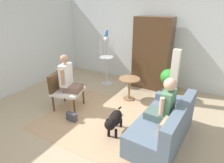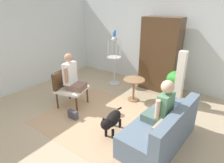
{
  "view_description": "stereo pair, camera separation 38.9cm",
  "coord_description": "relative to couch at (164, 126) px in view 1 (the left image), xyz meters",
  "views": [
    {
      "loc": [
        1.91,
        -3.03,
        2.46
      ],
      "look_at": [
        0.13,
        0.09,
        0.97
      ],
      "focal_mm": 30.74,
      "sensor_mm": 36.0,
      "label": 1
    },
    {
      "loc": [
        2.24,
        -2.82,
        2.46
      ],
      "look_at": [
        0.13,
        0.09,
        0.97
      ],
      "focal_mm": 30.74,
      "sensor_mm": 36.0,
      "label": 2
    }
  ],
  "objects": [
    {
      "name": "left_wall",
      "position": [
        -4.38,
        0.23,
        1.02
      ],
      "size": [
        0.12,
        6.05,
        2.62
      ],
      "primitive_type": "cube",
      "color": "silver",
      "rests_on": "ground"
    },
    {
      "name": "bird_cage_stand",
      "position": [
        -2.35,
        1.8,
        0.54
      ],
      "size": [
        0.44,
        0.44,
        1.51
      ],
      "color": "silver",
      "rests_on": "ground"
    },
    {
      "name": "area_rug",
      "position": [
        -1.35,
        -0.01,
        -0.29
      ],
      "size": [
        2.65,
        2.27,
        0.01
      ],
      "primitive_type": "cube",
      "color": "tan",
      "rests_on": "ground"
    },
    {
      "name": "person_on_armchair",
      "position": [
        -2.36,
        0.04,
        0.53
      ],
      "size": [
        0.53,
        0.52,
        0.88
      ],
      "color": "brown"
    },
    {
      "name": "handbag",
      "position": [
        -1.94,
        -0.39,
        -0.2
      ],
      "size": [
        0.25,
        0.1,
        0.19
      ],
      "primitive_type": "cube",
      "color": "#3F3F4C",
      "rests_on": "ground"
    },
    {
      "name": "round_end_table",
      "position": [
        -1.28,
        1.19,
        0.12
      ],
      "size": [
        0.56,
        0.56,
        0.61
      ],
      "color": "olive",
      "rests_on": "ground"
    },
    {
      "name": "back_wall",
      "position": [
        -1.27,
        2.71,
        1.02
      ],
      "size": [
        6.7,
        0.12,
        2.62
      ],
      "primitive_type": "cube",
      "color": "silver",
      "rests_on": "ground"
    },
    {
      "name": "potted_plant",
      "position": [
        -0.4,
        1.8,
        0.22
      ],
      "size": [
        0.47,
        0.47,
        0.83
      ],
      "color": "#4C5156",
      "rests_on": "ground"
    },
    {
      "name": "column_lamp",
      "position": [
        -0.24,
        1.61,
        0.41
      ],
      "size": [
        0.2,
        0.2,
        1.41
      ],
      "color": "#4C4742",
      "rests_on": "ground"
    },
    {
      "name": "armoire_cabinet",
      "position": [
        -1.07,
        2.3,
        0.76
      ],
      "size": [
        1.06,
        0.56,
        2.1
      ],
      "primitive_type": "cube",
      "color": "#4C331E",
      "rests_on": "ground"
    },
    {
      "name": "ground_plane",
      "position": [
        -1.27,
        -0.07,
        -0.29
      ],
      "size": [
        7.32,
        7.32,
        0.0
      ],
      "primitive_type": "plane",
      "color": "tan"
    },
    {
      "name": "parrot",
      "position": [
        -2.35,
        1.8,
        1.32
      ],
      "size": [
        0.17,
        0.1,
        0.2
      ],
      "color": "blue",
      "rests_on": "bird_cage_stand"
    },
    {
      "name": "dog",
      "position": [
        -0.9,
        -0.32,
        0.03
      ],
      "size": [
        0.36,
        0.86,
        0.52
      ],
      "color": "black",
      "rests_on": "ground"
    },
    {
      "name": "person_on_couch",
      "position": [
        -0.04,
        -0.02,
        0.48
      ],
      "size": [
        0.5,
        0.51,
        0.84
      ],
      "color": "#4A625E"
    },
    {
      "name": "armchair",
      "position": [
        -2.51,
        0.0,
        0.25
      ],
      "size": [
        0.79,
        0.78,
        0.91
      ],
      "color": "#4C331E",
      "rests_on": "ground"
    },
    {
      "name": "couch",
      "position": [
        0.0,
        0.0,
        0.0
      ],
      "size": [
        0.91,
        1.74,
        0.81
      ],
      "color": "slate",
      "rests_on": "ground"
    }
  ]
}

